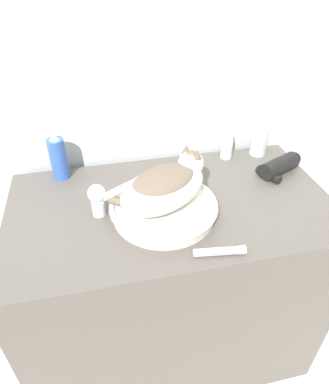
% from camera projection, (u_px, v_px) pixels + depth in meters
% --- Properties ---
extents(wall_back, '(8.00, 0.05, 2.40)m').
position_uv_depth(wall_back, '(150.00, 63.00, 1.24)').
color(wall_back, silver).
rests_on(wall_back, ground_plane).
extents(vanity_counter, '(1.11, 0.61, 0.83)m').
position_uv_depth(vanity_counter, '(171.00, 282.00, 1.42)').
color(vanity_counter, '#56514C').
rests_on(vanity_counter, ground_plane).
extents(sink_basin, '(0.35, 0.35, 0.05)m').
position_uv_depth(sink_basin, '(164.00, 208.00, 1.11)').
color(sink_basin, white).
rests_on(sink_basin, vanity_counter).
extents(cat, '(0.39, 0.32, 0.15)m').
position_uv_depth(cat, '(165.00, 185.00, 1.07)').
color(cat, silver).
rests_on(cat, sink_basin).
extents(faucet, '(0.14, 0.07, 0.13)m').
position_uv_depth(faucet, '(100.00, 197.00, 1.09)').
color(faucet, silver).
rests_on(faucet, vanity_counter).
extents(deodorant_stick, '(0.05, 0.05, 0.14)m').
position_uv_depth(deodorant_stick, '(227.00, 142.00, 1.38)').
color(deodorant_stick, silver).
rests_on(deodorant_stick, vanity_counter).
extents(spray_bottle_trigger, '(0.06, 0.06, 0.18)m').
position_uv_depth(spray_bottle_trigger, '(58.00, 158.00, 1.26)').
color(spray_bottle_trigger, '#335BB7').
rests_on(spray_bottle_trigger, vanity_counter).
extents(soap_pump_bottle, '(0.07, 0.07, 0.21)m').
position_uv_depth(soap_pump_bottle, '(260.00, 135.00, 1.39)').
color(soap_pump_bottle, silver).
rests_on(soap_pump_bottle, vanity_counter).
extents(cream_tube, '(0.15, 0.04, 0.03)m').
position_uv_depth(cream_tube, '(220.00, 251.00, 0.98)').
color(cream_tube, silver).
rests_on(cream_tube, vanity_counter).
extents(hair_dryer, '(0.19, 0.14, 0.07)m').
position_uv_depth(hair_dryer, '(279.00, 167.00, 1.31)').
color(hair_dryer, black).
rests_on(hair_dryer, vanity_counter).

